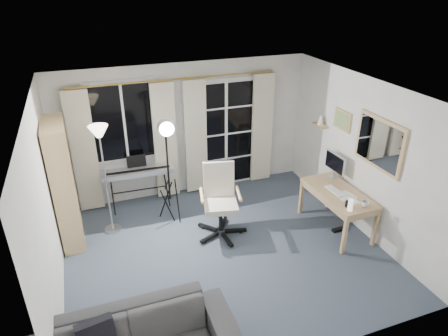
# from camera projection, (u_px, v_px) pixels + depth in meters

# --- Properties ---
(floor) EXTENTS (4.50, 4.00, 0.02)m
(floor) POSITION_uv_depth(u_px,v_px,m) (224.00, 251.00, 5.95)
(floor) COLOR #343C4C
(floor) RESTS_ON ground
(window) EXTENTS (1.20, 0.08, 1.40)m
(window) POSITION_uv_depth(u_px,v_px,m) (124.00, 122.00, 6.62)
(window) COLOR white
(window) RESTS_ON floor
(french_door) EXTENTS (1.32, 0.09, 2.11)m
(french_door) POSITION_uv_depth(u_px,v_px,m) (225.00, 135.00, 7.39)
(french_door) COLOR white
(french_door) RESTS_ON floor
(curtains) EXTENTS (3.60, 0.07, 2.13)m
(curtains) POSITION_uv_depth(u_px,v_px,m) (180.00, 139.00, 7.00)
(curtains) COLOR gold
(curtains) RESTS_ON floor
(bookshelf) EXTENTS (0.33, 0.89, 1.90)m
(bookshelf) POSITION_uv_depth(u_px,v_px,m) (62.00, 188.00, 5.81)
(bookshelf) COLOR tan
(bookshelf) RESTS_ON floor
(torchiere_lamp) EXTENTS (0.37, 0.37, 1.78)m
(torchiere_lamp) POSITION_uv_depth(u_px,v_px,m) (101.00, 148.00, 5.80)
(torchiere_lamp) COLOR #B2B2B7
(torchiere_lamp) RESTS_ON floor
(keyboard_piano) EXTENTS (1.22, 0.62, 0.88)m
(keyboard_piano) POSITION_uv_depth(u_px,v_px,m) (138.00, 173.00, 6.79)
(keyboard_piano) COLOR black
(keyboard_piano) RESTS_ON floor
(studio_light) EXTENTS (0.32, 0.36, 1.82)m
(studio_light) POSITION_uv_depth(u_px,v_px,m) (167.00, 140.00, 6.00)
(studio_light) COLOR black
(studio_light) RESTS_ON floor
(office_chair) EXTENTS (0.80, 0.79, 1.15)m
(office_chair) POSITION_uv_depth(u_px,v_px,m) (220.00, 193.00, 6.15)
(office_chair) COLOR black
(office_chair) RESTS_ON floor
(desk) EXTENTS (0.66, 1.27, 0.67)m
(desk) POSITION_uv_depth(u_px,v_px,m) (338.00, 196.00, 6.22)
(desk) COLOR tan
(desk) RESTS_ON floor
(monitor) EXTENTS (0.16, 0.48, 0.42)m
(monitor) POSITION_uv_depth(u_px,v_px,m) (335.00, 163.00, 6.51)
(monitor) COLOR silver
(monitor) RESTS_ON desk
(desk_clutter) EXTENTS (0.38, 0.77, 0.85)m
(desk_clutter) POSITION_uv_depth(u_px,v_px,m) (343.00, 207.00, 6.05)
(desk_clutter) COLOR white
(desk_clutter) RESTS_ON desk
(mug) EXTENTS (0.11, 0.09, 0.11)m
(mug) POSITION_uv_depth(u_px,v_px,m) (365.00, 203.00, 5.77)
(mug) COLOR silver
(mug) RESTS_ON desk
(wall_mirror) EXTENTS (0.04, 0.94, 0.74)m
(wall_mirror) POSITION_uv_depth(u_px,v_px,m) (379.00, 144.00, 5.65)
(wall_mirror) COLOR tan
(wall_mirror) RESTS_ON floor
(framed_print) EXTENTS (0.03, 0.42, 0.32)m
(framed_print) POSITION_uv_depth(u_px,v_px,m) (343.00, 120.00, 6.39)
(framed_print) COLOR tan
(framed_print) RESTS_ON floor
(wall_shelf) EXTENTS (0.16, 0.30, 0.18)m
(wall_shelf) POSITION_uv_depth(u_px,v_px,m) (321.00, 122.00, 6.88)
(wall_shelf) COLOR tan
(wall_shelf) RESTS_ON floor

